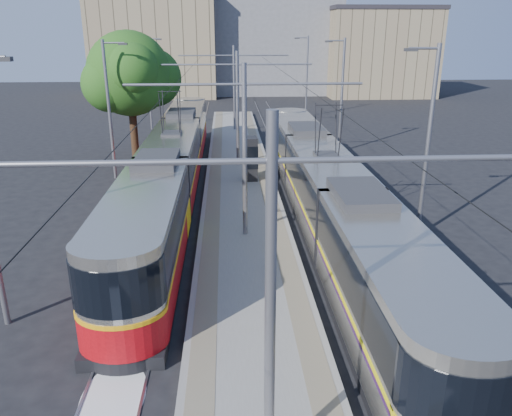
{
  "coord_description": "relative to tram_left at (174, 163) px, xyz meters",
  "views": [
    {
      "loc": [
        -0.7,
        -11.6,
        8.43
      ],
      "look_at": [
        0.43,
        7.56,
        1.6
      ],
      "focal_mm": 35.0,
      "sensor_mm": 36.0,
      "label": 1
    }
  ],
  "objects": [
    {
      "name": "tactile_strip_right",
      "position": [
        5.05,
        2.33,
        -1.4
      ],
      "size": [
        0.7,
        50.0,
        0.01
      ],
      "primitive_type": "cube",
      "color": "gray",
      "rests_on": "platform"
    },
    {
      "name": "tram_right",
      "position": [
        7.2,
        -5.39,
        0.15
      ],
      "size": [
        2.43,
        28.62,
        5.5
      ],
      "color": "black",
      "rests_on": "ground"
    },
    {
      "name": "building_left",
      "position": [
        -6.4,
        45.33,
        4.98
      ],
      "size": [
        16.32,
        12.24,
        13.35
      ],
      "color": "gray",
      "rests_on": "ground"
    },
    {
      "name": "catenary",
      "position": [
        3.6,
        -0.51,
        2.82
      ],
      "size": [
        9.2,
        70.0,
        7.0
      ],
      "color": "gray",
      "rests_on": "platform"
    },
    {
      "name": "shelter",
      "position": [
        4.26,
        1.54,
        -0.11
      ],
      "size": [
        0.76,
        1.16,
        2.47
      ],
      "rotation": [
        0.0,
        0.0,
        0.06
      ],
      "color": "black",
      "rests_on": "platform"
    },
    {
      "name": "tree",
      "position": [
        -2.87,
        7.03,
        4.06
      ],
      "size": [
        5.87,
        5.43,
        8.53
      ],
      "color": "#382314",
      "rests_on": "ground"
    },
    {
      "name": "building_right",
      "position": [
        23.6,
        43.33,
        4.05
      ],
      "size": [
        14.28,
        10.2,
        11.49
      ],
      "color": "gray",
      "rests_on": "ground"
    },
    {
      "name": "tactile_strip_left",
      "position": [
        2.15,
        2.33,
        -1.4
      ],
      "size": [
        0.7,
        50.0,
        0.01
      ],
      "primitive_type": "cube",
      "color": "gray",
      "rests_on": "platform"
    },
    {
      "name": "building_centre",
      "position": [
        9.6,
        49.33,
        5.84
      ],
      "size": [
        18.36,
        14.28,
        15.07
      ],
      "color": "gray",
      "rests_on": "ground"
    },
    {
      "name": "ground",
      "position": [
        3.6,
        -14.67,
        -1.71
      ],
      "size": [
        160.0,
        160.0,
        0.0
      ],
      "primitive_type": "plane",
      "color": "black",
      "rests_on": "ground"
    },
    {
      "name": "rails",
      "position": [
        3.6,
        2.33,
        -1.69
      ],
      "size": [
        8.71,
        70.0,
        0.03
      ],
      "color": "gray",
      "rests_on": "ground"
    },
    {
      "name": "platform",
      "position": [
        3.6,
        2.33,
        -1.56
      ],
      "size": [
        4.0,
        50.0,
        0.3
      ],
      "primitive_type": "cube",
      "color": "gray",
      "rests_on": "ground"
    },
    {
      "name": "street_lamps",
      "position": [
        3.6,
        6.33,
        2.48
      ],
      "size": [
        15.18,
        38.22,
        8.0
      ],
      "color": "gray",
      "rests_on": "ground"
    },
    {
      "name": "tram_left",
      "position": [
        0.0,
        0.0,
        0.0
      ],
      "size": [
        2.43,
        30.85,
        5.5
      ],
      "color": "black",
      "rests_on": "ground"
    }
  ]
}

